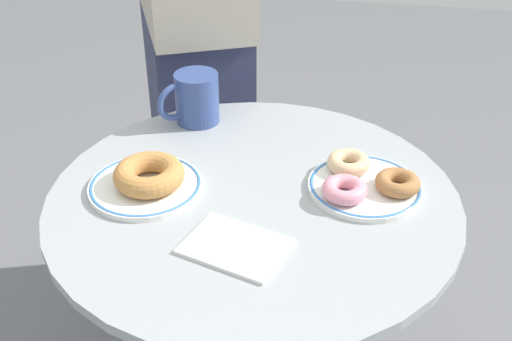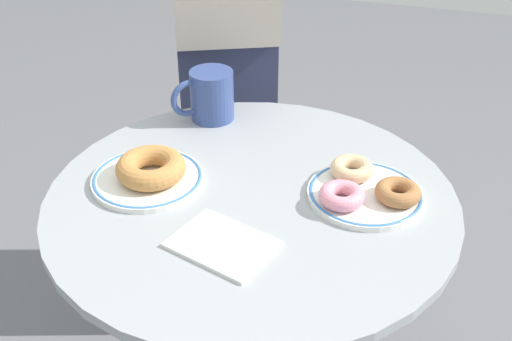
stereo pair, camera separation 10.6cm
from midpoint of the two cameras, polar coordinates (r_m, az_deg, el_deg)
The scene contains 10 objects.
cafe_table at distance 1.23m, azimuth 2.14°, elevation -12.87°, with size 0.69×0.69×0.77m.
plate_left at distance 1.09m, azimuth -7.04°, elevation -0.81°, with size 0.19×0.19×0.01m.
plate_right at distance 1.07m, azimuth 12.62°, elevation -2.18°, with size 0.19×0.19×0.01m.
donut_old_fashioned at distance 1.07m, azimuth -6.71°, elevation 0.17°, with size 0.12×0.12×0.04m, color #BC7F42.
donut_cinnamon at distance 1.06m, azimuth 15.52°, elevation -1.99°, with size 0.07×0.07×0.02m, color #A36B3D.
donut_glazed at distance 1.10m, azimuth 11.39°, elevation 0.08°, with size 0.07×0.07×0.02m, color #E0B789.
donut_pink_frosted at distance 1.03m, azimuth 10.68°, elevation -2.33°, with size 0.07×0.07×0.02m, color pink.
paper_napkin at distance 0.95m, azimuth 0.19°, elevation -6.79°, with size 0.15×0.11×0.01m, color white.
coffee_mug at distance 1.26m, azimuth -1.76°, elevation 6.72°, with size 0.11×0.11×0.10m.
person_figure at distance 1.57m, azimuth -1.07°, elevation 10.77°, with size 0.38×0.48×1.61m.
Camera 2 is at (0.27, -0.82, 1.38)m, focal length 44.36 mm.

